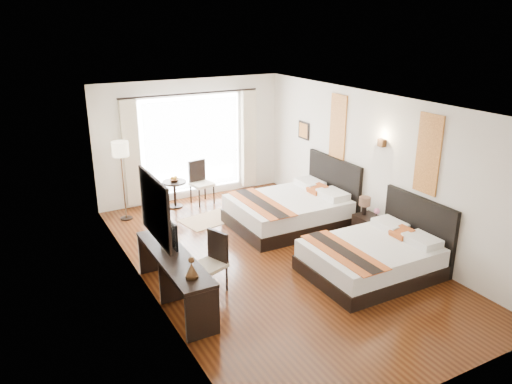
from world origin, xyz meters
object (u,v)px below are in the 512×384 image
vase (376,217)px  table_lamp (365,203)px  bed_far (292,209)px  floor_lamp (121,154)px  bed_near (375,256)px  fruit_bowl (174,180)px  side_table (175,194)px  window_chair (202,191)px  desk_chair (211,274)px  console_desk (175,278)px  television (164,231)px  nightstand (368,228)px

vase → table_lamp: bearing=95.7°
bed_far → vase: bearing=-60.4°
floor_lamp → bed_near: bearing=-55.2°
fruit_bowl → bed_far: bearing=-50.3°
table_lamp → floor_lamp: bearing=140.0°
side_table → window_chair: bearing=-4.5°
bed_near → floor_lamp: 5.46m
vase → fruit_bowl: size_ratio=0.53×
table_lamp → desk_chair: size_ratio=0.36×
console_desk → table_lamp: bearing=6.0°
desk_chair → table_lamp: bearing=165.8°
bed_near → vase: bearing=48.1°
vase → television: television is taller
bed_far → fruit_bowl: bed_far is taller
console_desk → television: bearing=87.5°
bed_near → side_table: bearing=112.2°
television → floor_lamp: size_ratio=0.43×
bed_far → bed_near: bearing=-87.8°
desk_chair → floor_lamp: 3.80m
bed_near → window_chair: 4.69m
nightstand → console_desk: (-4.02, -0.29, 0.13)m
console_desk → side_table: console_desk is taller
desk_chair → side_table: size_ratio=1.58×
vase → desk_chair: size_ratio=0.12×
table_lamp → console_desk: (-4.00, -0.42, -0.36)m
bed_far → nightstand: (0.88, -1.37, -0.09)m
bed_near → desk_chair: size_ratio=2.20×
nightstand → fruit_bowl: bearing=127.1°
nightstand → vase: vase is taller
bed_far → table_lamp: 1.56m
bed_near → side_table: (-1.87, 4.58, -0.00)m
nightstand → television: size_ratio=0.70×
television → window_chair: bearing=-31.8°
bed_far → nightstand: size_ratio=4.46×
television → table_lamp: bearing=-91.3°
nightstand → console_desk: bearing=-175.8°
television → side_table: (1.35, 3.34, -0.66)m
table_lamp → desk_chair: (-3.41, -0.42, -0.45)m
window_chair → fruit_bowl: bearing=-102.6°
bed_far → television: size_ratio=3.14×
bed_far → console_desk: size_ratio=1.05×
bed_far → fruit_bowl: bearing=129.7°
television → desk_chair: (0.57, -0.45, -0.67)m
console_desk → side_table: size_ratio=3.59×
side_table → window_chair: window_chair is taller
bed_near → console_desk: 3.33m
bed_far → table_lamp: size_ratio=6.57×
vase → desk_chair: desk_chair is taller
console_desk → desk_chair: (0.59, 0.01, -0.08)m
desk_chair → vase: bearing=160.5°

